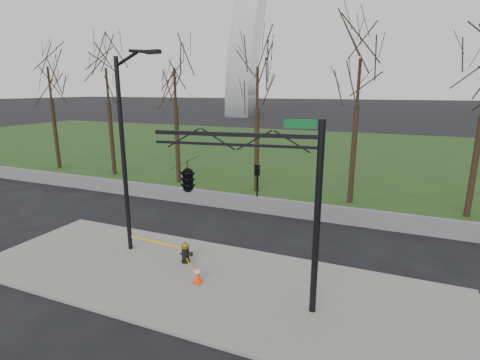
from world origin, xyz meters
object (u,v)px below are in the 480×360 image
at_px(street_light, 126,143).
at_px(traffic_signal_mast, 211,178).
at_px(fire_hydrant, 186,253).
at_px(traffic_cone, 198,274).

bearing_deg(street_light, traffic_signal_mast, -11.86).
xyz_separation_m(fire_hydrant, street_light, (-2.64, 0.13, 4.19)).
relative_size(street_light, traffic_signal_mast, 1.37).
height_order(street_light, traffic_signal_mast, street_light).
height_order(traffic_cone, traffic_signal_mast, traffic_signal_mast).
height_order(fire_hydrant, street_light, street_light).
bearing_deg(fire_hydrant, traffic_signal_mast, -51.44).
bearing_deg(traffic_cone, street_light, 160.86).
bearing_deg(fire_hydrant, traffic_cone, -56.38).
height_order(fire_hydrant, traffic_signal_mast, traffic_signal_mast).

